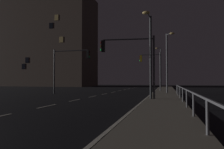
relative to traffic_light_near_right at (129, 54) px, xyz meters
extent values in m
plane|color=black|center=(-4.24, 3.30, -3.78)|extent=(112.00, 112.00, 0.00)
cube|color=gray|center=(2.77, 3.30, -3.71)|extent=(2.77, 77.00, 0.14)
cube|color=silver|center=(-4.24, -5.20, -3.77)|extent=(0.14, 2.00, 0.01)
cube|color=silver|center=(-4.24, -1.20, -3.77)|extent=(0.14, 2.00, 0.01)
cube|color=silver|center=(-4.24, 2.80, -3.77)|extent=(0.14, 2.00, 0.01)
cube|color=silver|center=(-4.24, 6.80, -3.77)|extent=(0.14, 2.00, 0.01)
cube|color=silver|center=(-4.24, 10.80, -3.77)|extent=(0.14, 2.00, 0.01)
cube|color=silver|center=(-4.24, 14.80, -3.77)|extent=(0.14, 2.00, 0.01)
cube|color=silver|center=(-4.24, 18.80, -3.77)|extent=(0.14, 2.00, 0.01)
cube|color=silver|center=(-4.24, 22.80, -3.77)|extent=(0.14, 2.00, 0.01)
cube|color=silver|center=(-4.24, 26.80, -3.77)|extent=(0.14, 2.00, 0.01)
cube|color=silver|center=(-4.24, 30.80, -3.77)|extent=(0.14, 2.00, 0.01)
cube|color=silver|center=(1.13, 8.30, -3.77)|extent=(0.14, 53.00, 0.01)
cylinder|color=#4C4C51|center=(1.96, 0.25, -1.08)|extent=(0.16, 0.16, 5.11)
cylinder|color=#38383D|center=(-0.10, -0.01, 1.22)|extent=(4.14, 0.64, 0.11)
cube|color=black|center=(-2.17, -0.28, 0.70)|extent=(0.32, 0.37, 0.95)
sphere|color=black|center=(-2.32, -0.30, 1.00)|extent=(0.20, 0.20, 0.20)
sphere|color=black|center=(-2.32, -0.30, 0.70)|extent=(0.20, 0.20, 0.20)
sphere|color=#19D84C|center=(-2.32, -0.30, 0.40)|extent=(0.20, 0.20, 0.20)
cylinder|color=#2D3033|center=(-10.57, 5.99, -1.03)|extent=(0.16, 0.16, 5.50)
cylinder|color=#38383D|center=(-8.33, 6.03, 1.47)|extent=(4.47, 0.18, 0.11)
cube|color=black|center=(-6.10, 6.07, 0.94)|extent=(0.29, 0.34, 0.95)
sphere|color=black|center=(-5.94, 6.07, 1.24)|extent=(0.20, 0.20, 0.20)
sphere|color=black|center=(-5.94, 6.07, 0.94)|extent=(0.20, 0.20, 0.20)
sphere|color=#19D84C|center=(-5.94, 6.07, 0.64)|extent=(0.20, 0.20, 0.20)
cylinder|color=#4C4C51|center=(2.07, 13.19, -0.90)|extent=(0.16, 0.16, 5.47)
cylinder|color=#38383D|center=(0.70, 13.21, 1.58)|extent=(2.74, 0.15, 0.11)
cube|color=olive|center=(-0.67, 13.23, 1.06)|extent=(0.29, 0.34, 0.95)
sphere|color=black|center=(-0.83, 13.24, 1.36)|extent=(0.20, 0.20, 0.20)
sphere|color=black|center=(-0.83, 13.24, 1.06)|extent=(0.20, 0.20, 0.20)
sphere|color=#19D84C|center=(-0.83, 13.24, 0.76)|extent=(0.20, 0.20, 0.20)
cylinder|color=#4C4C51|center=(2.97, 8.78, -0.08)|extent=(0.18, 0.18, 7.13)
cylinder|color=#4C4C51|center=(3.28, 8.23, 3.34)|extent=(0.69, 1.16, 0.10)
ellipsoid|color=#F9D172|center=(3.58, 7.67, 3.24)|extent=(0.56, 0.36, 0.24)
cylinder|color=#2D3033|center=(1.75, 27.06, 0.55)|extent=(0.18, 0.18, 8.37)
cylinder|color=#38383D|center=(1.38, 26.50, 4.58)|extent=(0.83, 1.17, 0.10)
ellipsoid|color=#F9D172|center=(1.01, 25.95, 4.48)|extent=(0.56, 0.36, 0.24)
cylinder|color=#2D3033|center=(1.72, 0.14, -0.29)|extent=(0.18, 0.18, 6.69)
cylinder|color=#4C4C51|center=(1.62, -0.68, 2.90)|extent=(0.29, 1.65, 0.10)
ellipsoid|color=#F9D172|center=(1.53, -1.50, 2.80)|extent=(0.56, 0.36, 0.24)
cylinder|color=#59595E|center=(4.00, -10.39, -3.16)|extent=(0.09, 0.09, 0.95)
cylinder|color=#59595E|center=(4.00, -7.48, -3.16)|extent=(0.09, 0.09, 0.95)
cylinder|color=#59595E|center=(4.00, -4.57, -3.16)|extent=(0.09, 0.09, 0.95)
cylinder|color=#59595E|center=(4.00, -1.66, -3.16)|extent=(0.09, 0.09, 0.95)
cylinder|color=#59595E|center=(4.00, 1.25, -3.16)|extent=(0.09, 0.09, 0.95)
cylinder|color=#59595E|center=(4.00, 4.15, -3.16)|extent=(0.09, 0.09, 0.95)
cylinder|color=#59595E|center=(4.00, 7.06, -3.16)|extent=(0.09, 0.09, 0.95)
cube|color=slate|center=(4.00, -4.57, -2.69)|extent=(0.06, 23.26, 0.06)
cube|color=brown|center=(-30.64, 36.79, 9.19)|extent=(25.82, 12.28, 25.94)
cube|color=#EACC7A|center=(-23.53, 30.62, 8.52)|extent=(1.10, 0.06, 1.50)
cube|color=#EACC7A|center=(-25.00, 30.62, 14.45)|extent=(1.10, 0.06, 1.50)
cube|color=black|center=(-35.02, 30.62, 1.74)|extent=(1.10, 0.06, 1.50)
cube|color=black|center=(-33.91, 30.62, 3.44)|extent=(1.10, 0.06, 1.50)
cube|color=black|center=(-26.60, 30.62, 12.42)|extent=(1.10, 0.06, 1.50)
camera|label=1|loc=(2.96, -16.30, -2.19)|focal=32.38mm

